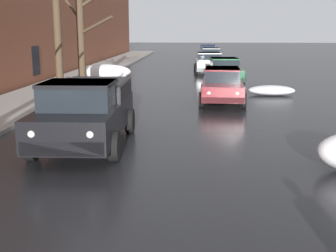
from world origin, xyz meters
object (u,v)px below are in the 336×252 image
at_px(sedan_green_parked_kerbside_mid, 224,70).
at_px(sedan_white_parked_far_down_block, 209,62).
at_px(pickup_truck_black_approaching_near_lane, 85,113).
at_px(sedan_darkblue_at_far_intersection, 208,52).
at_px(bare_tree_far_down_block, 82,28).
at_px(bare_tree_mid_block, 57,10).
at_px(sedan_maroon_parked_kerbside_close, 222,84).
at_px(sedan_silver_queued_behind_truck, 211,56).

xyz_separation_m(sedan_green_parked_kerbside_mid, sedan_white_parked_far_down_block, (-0.69, 5.82, 0.00)).
height_order(pickup_truck_black_approaching_near_lane, sedan_darkblue_at_far_intersection, pickup_truck_black_approaching_near_lane).
bearing_deg(sedan_darkblue_at_far_intersection, pickup_truck_black_approaching_near_lane, -96.74).
bearing_deg(pickup_truck_black_approaching_near_lane, sedan_darkblue_at_far_intersection, 83.26).
bearing_deg(sedan_green_parked_kerbside_mid, bare_tree_far_down_block, -153.64).
height_order(bare_tree_mid_block, bare_tree_far_down_block, bare_tree_mid_block).
xyz_separation_m(sedan_green_parked_kerbside_mid, sedan_darkblue_at_far_intersection, (-0.42, 19.95, 0.00)).
bearing_deg(bare_tree_far_down_block, bare_tree_mid_block, -90.78).
distance_m(pickup_truck_black_approaching_near_lane, sedan_maroon_parked_kerbside_close, 8.43).
distance_m(sedan_maroon_parked_kerbside_close, sedan_silver_queued_behind_truck, 19.70).
bearing_deg(bare_tree_mid_block, sedan_white_parked_far_down_block, 63.48).
relative_size(bare_tree_mid_block, sedan_maroon_parked_kerbside_close, 1.58).
relative_size(bare_tree_mid_block, sedan_green_parked_kerbside_mid, 1.76).
bearing_deg(sedan_silver_queued_behind_truck, pickup_truck_black_approaching_near_lane, -98.64).
relative_size(sedan_maroon_parked_kerbside_close, sedan_green_parked_kerbside_mid, 1.11).
height_order(bare_tree_far_down_block, sedan_silver_queued_behind_truck, bare_tree_far_down_block).
bearing_deg(sedan_green_parked_kerbside_mid, sedan_silver_queued_behind_truck, 91.32).
height_order(pickup_truck_black_approaching_near_lane, sedan_green_parked_kerbside_mid, pickup_truck_black_approaching_near_lane).
relative_size(pickup_truck_black_approaching_near_lane, sedan_green_parked_kerbside_mid, 1.24).
xyz_separation_m(bare_tree_mid_block, sedan_white_parked_far_down_block, (6.45, 12.93, -2.99)).
bearing_deg(bare_tree_mid_block, sedan_darkblue_at_far_intersection, 76.05).
relative_size(sedan_white_parked_far_down_block, sedan_darkblue_at_far_intersection, 0.97).
distance_m(pickup_truck_black_approaching_near_lane, sedan_green_parked_kerbside_mid, 14.65).
bearing_deg(sedan_green_parked_kerbside_mid, sedan_white_parked_far_down_block, 96.78).
relative_size(sedan_maroon_parked_kerbside_close, sedan_darkblue_at_far_intersection, 1.05).
bearing_deg(sedan_white_parked_far_down_block, sedan_darkblue_at_far_intersection, 88.91).
relative_size(bare_tree_mid_block, sedan_silver_queued_behind_truck, 1.78).
relative_size(pickup_truck_black_approaching_near_lane, sedan_darkblue_at_far_intersection, 1.17).
relative_size(sedan_green_parked_kerbside_mid, sedan_silver_queued_behind_truck, 1.01).
height_order(sedan_white_parked_far_down_block, sedan_silver_queued_behind_truck, same).
bearing_deg(pickup_truck_black_approaching_near_lane, sedan_silver_queued_behind_truck, 81.36).
bearing_deg(sedan_maroon_parked_kerbside_close, sedan_green_parked_kerbside_mid, 85.79).
height_order(sedan_silver_queued_behind_truck, sedan_darkblue_at_far_intersection, same).
xyz_separation_m(sedan_white_parked_far_down_block, sedan_darkblue_at_far_intersection, (0.27, 14.13, 0.00)).
xyz_separation_m(sedan_white_parked_far_down_block, sedan_silver_queued_behind_truck, (0.39, 7.36, -0.00)).
bearing_deg(sedan_maroon_parked_kerbside_close, bare_tree_far_down_block, 155.57).
bearing_deg(sedan_green_parked_kerbside_mid, sedan_maroon_parked_kerbside_close, -94.21).
bearing_deg(sedan_darkblue_at_far_intersection, sedan_green_parked_kerbside_mid, -88.79).
height_order(sedan_green_parked_kerbside_mid, sedan_silver_queued_behind_truck, same).
xyz_separation_m(pickup_truck_black_approaching_near_lane, sedan_darkblue_at_far_intersection, (4.00, 33.91, -0.13)).
distance_m(bare_tree_mid_block, pickup_truck_black_approaching_near_lane, 7.91).
bearing_deg(bare_tree_far_down_block, sedan_green_parked_kerbside_mid, 26.36).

